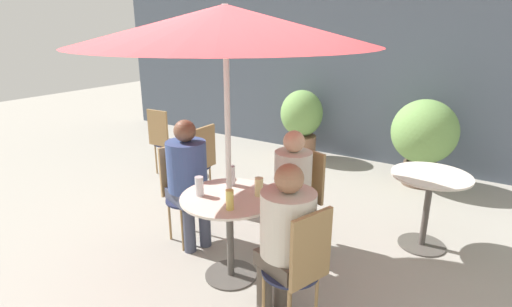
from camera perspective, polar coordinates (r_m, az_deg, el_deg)
ground_plane at (r=3.58m, az=-4.41°, el=-17.04°), size 20.00×20.00×0.00m
storefront_wall at (r=6.30m, az=16.24°, el=12.31°), size 10.00×0.06×3.00m
cafe_table_near at (r=3.30m, az=-3.78°, el=-8.95°), size 0.79×0.79×0.74m
cafe_table_far at (r=4.08m, az=23.43°, el=-5.43°), size 0.71×0.71×0.74m
bistro_chair_0 at (r=2.74m, az=6.48°, el=-15.23°), size 0.44×0.43×0.95m
bistro_chair_1 at (r=3.78m, az=6.76°, el=-5.40°), size 0.43×0.44×0.95m
bistro_chair_2 at (r=3.96m, az=-10.64°, el=-4.50°), size 0.44×0.43×0.95m
bistro_chair_3 at (r=5.70m, az=-13.17°, el=2.34°), size 0.40×0.40×0.95m
bistro_chair_4 at (r=4.71m, az=-8.00°, el=-0.66°), size 0.40×0.40×0.95m
seated_person_0 at (r=2.76m, az=4.30°, el=-11.25°), size 0.44×0.42×1.21m
seated_person_1 at (r=3.63m, az=5.10°, el=-4.03°), size 0.38×0.40×1.17m
seated_person_2 at (r=3.77m, az=-9.69°, el=-2.88°), size 0.44×0.42×1.24m
beer_glass_0 at (r=3.23m, az=-8.10°, el=-4.65°), size 0.07×0.07×0.16m
beer_glass_1 at (r=2.97m, az=-3.77°, el=-6.61°), size 0.06×0.06×0.16m
beer_glass_2 at (r=3.19m, az=0.43°, el=-4.79°), size 0.07×0.07×0.15m
beer_glass_3 at (r=3.41m, az=-3.59°, el=-3.15°), size 0.07×0.07×0.17m
potted_plant_0 at (r=6.34m, az=6.50°, el=4.72°), size 0.66×0.66×1.08m
potted_plant_1 at (r=5.61m, az=22.86°, el=2.40°), size 0.83×0.83×1.14m
umbrella at (r=2.94m, az=-4.41°, el=17.77°), size 2.18×2.18×2.19m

